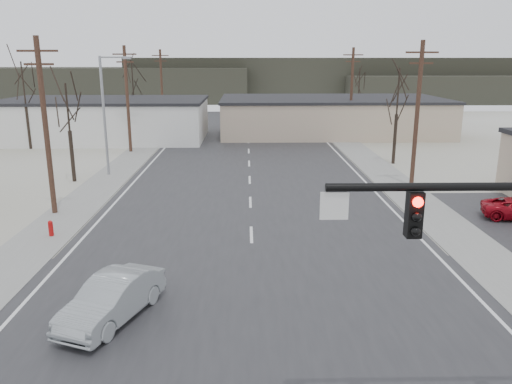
# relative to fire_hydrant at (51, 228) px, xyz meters

# --- Properties ---
(ground) EXTENTS (140.00, 140.00, 0.00)m
(ground) POSITION_rel_fire_hydrant_xyz_m (10.20, -8.00, -0.45)
(ground) COLOR silver
(ground) RESTS_ON ground
(main_road) EXTENTS (18.00, 110.00, 0.05)m
(main_road) POSITION_rel_fire_hydrant_xyz_m (10.20, 7.00, -0.43)
(main_road) COLOR #28272A
(main_road) RESTS_ON ground
(cross_road) EXTENTS (90.00, 10.00, 0.04)m
(cross_road) POSITION_rel_fire_hydrant_xyz_m (10.20, -8.00, -0.43)
(cross_road) COLOR #28272A
(cross_road) RESTS_ON ground
(sidewalk_left) EXTENTS (3.00, 90.00, 0.06)m
(sidewalk_left) POSITION_rel_fire_hydrant_xyz_m (-0.40, 12.00, -0.42)
(sidewalk_left) COLOR gray
(sidewalk_left) RESTS_ON ground
(sidewalk_right) EXTENTS (3.00, 90.00, 0.06)m
(sidewalk_right) POSITION_rel_fire_hydrant_xyz_m (20.80, 12.00, -0.42)
(sidewalk_right) COLOR gray
(sidewalk_right) RESTS_ON ground
(fire_hydrant) EXTENTS (0.24, 0.24, 0.87)m
(fire_hydrant) POSITION_rel_fire_hydrant_xyz_m (0.00, 0.00, 0.00)
(fire_hydrant) COLOR #A50C0C
(fire_hydrant) RESTS_ON ground
(building_left_far) EXTENTS (22.30, 12.30, 4.50)m
(building_left_far) POSITION_rel_fire_hydrant_xyz_m (-5.80, 32.00, 1.80)
(building_left_far) COLOR silver
(building_left_far) RESTS_ON ground
(building_right_far) EXTENTS (26.30, 14.30, 4.30)m
(building_right_far) POSITION_rel_fire_hydrant_xyz_m (20.20, 36.00, 1.70)
(building_right_far) COLOR tan
(building_right_far) RESTS_ON ground
(upole_left_b) EXTENTS (2.20, 0.30, 10.00)m
(upole_left_b) POSITION_rel_fire_hydrant_xyz_m (-1.30, 4.00, 4.77)
(upole_left_b) COLOR #462B20
(upole_left_b) RESTS_ON ground
(upole_left_c) EXTENTS (2.20, 0.30, 10.00)m
(upole_left_c) POSITION_rel_fire_hydrant_xyz_m (-1.30, 24.00, 4.77)
(upole_left_c) COLOR #462B20
(upole_left_c) RESTS_ON ground
(upole_left_d) EXTENTS (2.20, 0.30, 10.00)m
(upole_left_d) POSITION_rel_fire_hydrant_xyz_m (-1.30, 44.00, 4.77)
(upole_left_d) COLOR #462B20
(upole_left_d) RESTS_ON ground
(upole_right_a) EXTENTS (2.20, 0.30, 10.00)m
(upole_right_a) POSITION_rel_fire_hydrant_xyz_m (21.70, 10.00, 4.77)
(upole_right_a) COLOR #462B20
(upole_right_a) RESTS_ON ground
(upole_right_b) EXTENTS (2.20, 0.30, 10.00)m
(upole_right_b) POSITION_rel_fire_hydrant_xyz_m (21.70, 32.00, 4.77)
(upole_right_b) COLOR #462B20
(upole_right_b) RESTS_ON ground
(streetlight_main) EXTENTS (2.40, 0.25, 9.00)m
(streetlight_main) POSITION_rel_fire_hydrant_xyz_m (-0.60, 14.00, 4.64)
(streetlight_main) COLOR gray
(streetlight_main) RESTS_ON ground
(tree_left_near) EXTENTS (3.30, 3.30, 7.35)m
(tree_left_near) POSITION_rel_fire_hydrant_xyz_m (-2.80, 12.00, 4.78)
(tree_left_near) COLOR #2B221A
(tree_left_near) RESTS_ON ground
(tree_right_mid) EXTENTS (3.74, 3.74, 8.33)m
(tree_right_mid) POSITION_rel_fire_hydrant_xyz_m (22.70, 18.00, 5.48)
(tree_right_mid) COLOR #2B221A
(tree_right_mid) RESTS_ON ground
(tree_left_far) EXTENTS (3.96, 3.96, 8.82)m
(tree_left_far) POSITION_rel_fire_hydrant_xyz_m (-3.80, 38.00, 5.83)
(tree_left_far) COLOR #2B221A
(tree_left_far) RESTS_ON ground
(tree_right_far) EXTENTS (3.52, 3.52, 7.84)m
(tree_right_far) POSITION_rel_fire_hydrant_xyz_m (25.20, 44.00, 5.13)
(tree_right_far) COLOR #2B221A
(tree_right_far) RESTS_ON ground
(tree_left_mid) EXTENTS (3.96, 3.96, 8.82)m
(tree_left_mid) POSITION_rel_fire_hydrant_xyz_m (-11.80, 26.00, 5.83)
(tree_left_mid) COLOR #2B221A
(tree_left_mid) RESTS_ON ground
(hill_left) EXTENTS (70.00, 18.00, 7.00)m
(hill_left) POSITION_rel_fire_hydrant_xyz_m (-24.80, 84.00, 3.05)
(hill_left) COLOR #333026
(hill_left) RESTS_ON ground
(hill_center) EXTENTS (80.00, 18.00, 9.00)m
(hill_center) POSITION_rel_fire_hydrant_xyz_m (25.20, 88.00, 4.05)
(hill_center) COLOR #333026
(hill_center) RESTS_ON ground
(hill_right) EXTENTS (60.00, 18.00, 5.50)m
(hill_right) POSITION_rel_fire_hydrant_xyz_m (60.20, 82.00, 2.30)
(hill_right) COLOR #333026
(hill_right) RESTS_ON ground
(sedan_crossing) EXTENTS (3.14, 4.87, 1.51)m
(sedan_crossing) POSITION_rel_fire_hydrant_xyz_m (5.32, -8.47, 0.35)
(sedan_crossing) COLOR #8F9598
(sedan_crossing) RESTS_ON main_road
(car_far_a) EXTENTS (3.55, 5.78, 1.56)m
(car_far_a) POSITION_rel_fire_hydrant_xyz_m (14.66, 42.28, 0.38)
(car_far_a) COLOR black
(car_far_a) RESTS_ON main_road
(car_far_b) EXTENTS (2.56, 3.86, 1.22)m
(car_far_b) POSITION_rel_fire_hydrant_xyz_m (7.70, 48.99, 0.20)
(car_far_b) COLOR black
(car_far_b) RESTS_ON main_road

